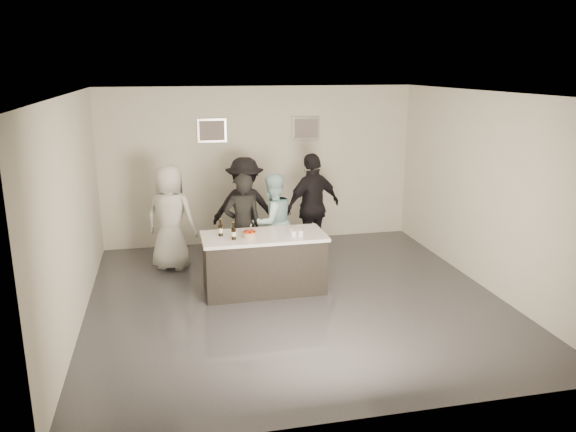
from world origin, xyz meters
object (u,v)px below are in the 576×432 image
Objects in this scene: beer_bottle_a at (221,228)px; person_guest_left at (170,218)px; person_guest_back at (245,207)px; person_main_black at (243,226)px; person_guest_right at (313,207)px; bar_counter at (264,263)px; beer_bottle_b at (234,231)px; cake at (249,235)px; person_main_blue at (272,222)px.

beer_bottle_a is 1.44m from person_guest_left.
person_guest_left is at bearing 29.31° from person_guest_back.
person_guest_back reaches higher than person_main_black.
bar_counter is at bearing 27.92° from person_guest_right.
beer_bottle_b is at bearing -162.90° from bar_counter.
person_guest_left is 0.94× the size of person_guest_right.
cake reaches higher than bar_counter.
person_guest_right is (0.81, 0.39, 0.13)m from person_main_blue.
person_guest_right reaches higher than bar_counter.
person_main_blue is (0.53, 0.22, -0.04)m from person_main_black.
person_guest_right is 1.22m from person_guest_back.
person_guest_back is (-0.03, 1.74, 0.45)m from bar_counter.
cake is at bearing 95.17° from person_guest_back.
person_guest_left reaches higher than person_main_blue.
beer_bottle_b is 1.94m from person_guest_back.
person_guest_back is at bearing 91.00° from bar_counter.
person_guest_left reaches higher than beer_bottle_b.
cake is 0.12× the size of person_main_black.
person_guest_back is at bearing -41.68° from person_guest_right.
person_main_black is (0.25, 0.86, -0.17)m from beer_bottle_b.
cake is 1.82m from person_guest_back.
person_main_black is at bearing 56.81° from beer_bottle_a.
cake is at bearing 17.47° from beer_bottle_b.
person_guest_back reaches higher than beer_bottle_a.
beer_bottle_a reaches higher than bar_counter.
beer_bottle_b reaches higher than bar_counter.
beer_bottle_b is at bearing 147.89° from person_guest_left.
person_guest_left is (-1.36, 1.31, 0.45)m from bar_counter.
beer_bottle_a is at bearing 127.56° from beer_bottle_b.
person_guest_right reaches higher than beer_bottle_b.
person_guest_back is (0.44, 1.88, -0.13)m from beer_bottle_b.
cake is 0.11× the size of person_guest_right.
beer_bottle_b is 1.71m from person_guest_left.
person_main_blue reaches higher than bar_counter.
person_guest_left is at bearing 129.15° from cake.
person_guest_right reaches higher than beer_bottle_a.
bar_counter is at bearing 16.72° from cake.
bar_counter is 0.85m from person_main_black.
beer_bottle_a is 2.16m from person_guest_right.
person_main_black is (0.42, 0.64, -0.17)m from beer_bottle_a.
person_guest_left is at bearing 120.08° from beer_bottle_a.
person_guest_right is at bearing 45.91° from cake.
bar_counter is 1.03× the size of person_guest_back.
cake is 1.78m from person_guest_left.
person_main_blue is 0.91× the size of person_guest_back.
person_guest_right is (1.59, 1.47, -0.08)m from beer_bottle_b.
beer_bottle_a is 1.00× the size of beer_bottle_b.
person_guest_right is at bearing 49.78° from bar_counter.
person_guest_left is 2.48m from person_guest_right.
bar_counter is at bearing 100.01° from person_main_black.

